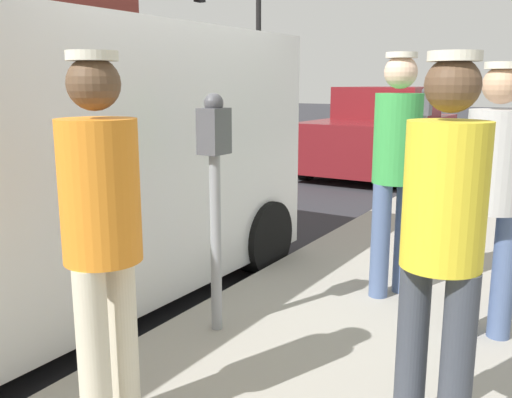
% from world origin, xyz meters
% --- Properties ---
extents(ground_plane, '(80.00, 80.00, 0.00)m').
position_xyz_m(ground_plane, '(0.00, 0.00, 0.00)').
color(ground_plane, '#2D2D33').
extents(parking_meter_near, '(0.14, 0.18, 1.52)m').
position_xyz_m(parking_meter_near, '(1.35, -0.35, 1.18)').
color(parking_meter_near, gray).
rests_on(parking_meter_near, sidewalk_slab).
extents(parking_meter_far, '(0.14, 0.18, 1.52)m').
position_xyz_m(parking_meter_far, '(1.35, 4.48, 1.18)').
color(parking_meter_far, gray).
rests_on(parking_meter_far, sidewalk_slab).
extents(pedestrian_in_green, '(0.34, 0.34, 1.79)m').
position_xyz_m(pedestrian_in_green, '(2.12, 0.84, 1.18)').
color(pedestrian_in_green, '#4C608C').
rests_on(pedestrian_in_green, sidewalk_slab).
extents(pedestrian_in_yellow, '(0.35, 0.34, 1.70)m').
position_xyz_m(pedestrian_in_yellow, '(2.84, -0.80, 1.13)').
color(pedestrian_in_yellow, '#383D47').
rests_on(pedestrian_in_yellow, sidewalk_slab).
extents(pedestrian_in_orange, '(0.34, 0.36, 1.71)m').
position_xyz_m(pedestrian_in_orange, '(1.56, -1.49, 1.13)').
color(pedestrian_in_orange, beige).
rests_on(pedestrian_in_orange, sidewalk_slab).
extents(pedestrian_in_gray, '(0.34, 0.34, 1.70)m').
position_xyz_m(pedestrian_in_gray, '(2.85, 0.43, 1.12)').
color(pedestrian_in_gray, '#4C608C').
rests_on(pedestrian_in_gray, sidewalk_slab).
extents(parked_sedan_ahead, '(1.96, 4.41, 1.65)m').
position_xyz_m(parked_sedan_ahead, '(-0.25, 7.62, 0.75)').
color(parked_sedan_ahead, maroon).
rests_on(parked_sedan_ahead, ground).
extents(traffic_light_corner, '(2.48, 0.42, 5.20)m').
position_xyz_m(traffic_light_corner, '(-6.59, 11.90, 3.52)').
color(traffic_light_corner, black).
rests_on(traffic_light_corner, ground).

